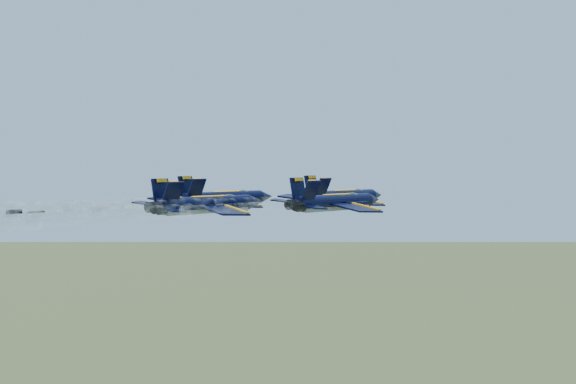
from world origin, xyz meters
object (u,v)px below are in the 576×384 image
Objects in this scene: jet_left at (225,198)px; jet_right at (336,202)px; jet_slot at (208,204)px; jet_lead at (344,197)px.

jet_left is 1.00× the size of jet_right.
jet_right is 1.00× the size of jet_slot.
jet_lead is at bearing 55.25° from jet_left.
jet_right is (17.44, 1.05, 0.00)m from jet_left.
jet_lead and jet_slot have the same top height.
jet_left and jet_right have the same top height.
jet_left is (-10.42, -13.74, 0.00)m from jet_lead.
jet_lead is 1.00× the size of jet_slot.
jet_right is (7.02, -12.69, 0.00)m from jet_lead.
jet_right is at bearing 58.54° from jet_slot.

